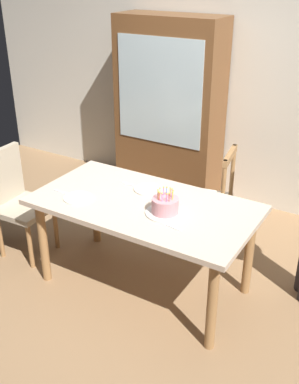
% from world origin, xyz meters
% --- Properties ---
extents(ground, '(6.40, 6.40, 0.00)m').
position_xyz_m(ground, '(0.00, 0.00, 0.00)').
color(ground, '#93704C').
extents(back_wall, '(6.40, 0.10, 2.60)m').
position_xyz_m(back_wall, '(0.00, 1.85, 1.30)').
color(back_wall, silver).
rests_on(back_wall, ground).
extents(dining_table, '(1.66, 0.88, 0.75)m').
position_xyz_m(dining_table, '(0.00, 0.00, 0.66)').
color(dining_table, beige).
rests_on(dining_table, ground).
extents(birthday_cake, '(0.28, 0.28, 0.19)m').
position_xyz_m(birthday_cake, '(0.22, -0.06, 0.81)').
color(birthday_cake, silver).
rests_on(birthday_cake, dining_table).
extents(plate_near_celebrant, '(0.22, 0.22, 0.01)m').
position_xyz_m(plate_near_celebrant, '(-0.46, -0.20, 0.76)').
color(plate_near_celebrant, silver).
rests_on(plate_near_celebrant, dining_table).
extents(plate_far_side, '(0.22, 0.22, 0.01)m').
position_xyz_m(plate_far_side, '(-0.08, 0.20, 0.76)').
color(plate_far_side, silver).
rests_on(plate_far_side, dining_table).
extents(fork_near_celebrant, '(0.18, 0.02, 0.01)m').
position_xyz_m(fork_near_celebrant, '(-0.62, -0.18, 0.76)').
color(fork_near_celebrant, silver).
rests_on(fork_near_celebrant, dining_table).
extents(fork_far_side, '(0.18, 0.03, 0.01)m').
position_xyz_m(fork_far_side, '(-0.24, 0.20, 0.76)').
color(fork_far_side, silver).
rests_on(fork_far_side, dining_table).
extents(fork_near_guest, '(0.18, 0.04, 0.01)m').
position_xyz_m(fork_near_guest, '(0.34, -0.20, 0.76)').
color(fork_near_guest, silver).
rests_on(fork_near_guest, dining_table).
extents(chair_spindle_back, '(0.51, 0.51, 0.95)m').
position_xyz_m(chair_spindle_back, '(0.18, 0.77, 0.46)').
color(chair_spindle_back, beige).
rests_on(chair_spindle_back, ground).
extents(chair_upholstered, '(0.47, 0.46, 0.95)m').
position_xyz_m(chair_upholstered, '(-1.22, -0.13, 0.53)').
color(chair_upholstered, tan).
rests_on(chair_upholstered, ground).
extents(china_cabinet, '(1.10, 0.45, 1.90)m').
position_xyz_m(china_cabinet, '(-0.65, 1.56, 0.95)').
color(china_cabinet, brown).
rests_on(china_cabinet, ground).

